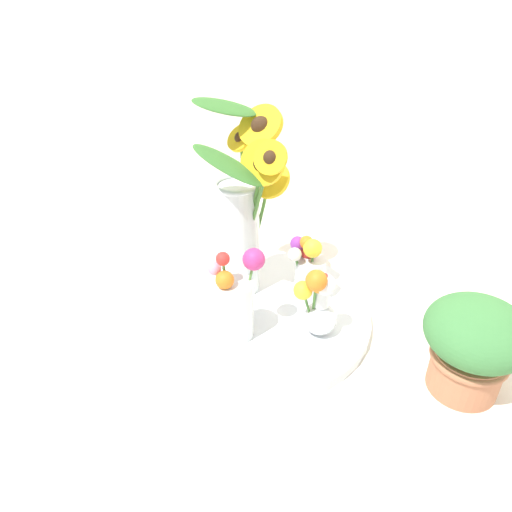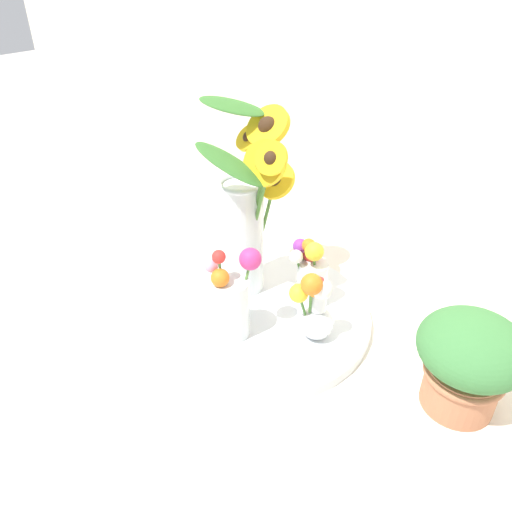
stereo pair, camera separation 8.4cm
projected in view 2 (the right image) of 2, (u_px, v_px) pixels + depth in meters
ground_plane at (232, 325)px, 1.01m from camera, size 6.00×6.00×0.00m
serving_tray at (256, 314)px, 1.02m from camera, size 0.46×0.46×0.02m
mason_jar_sunflowers at (245, 217)px, 0.99m from camera, size 0.24×0.22×0.40m
vase_small_center at (232, 299)px, 0.92m from camera, size 0.09×0.09×0.19m
vase_bulb_right at (315, 307)px, 0.91m from camera, size 0.07×0.08×0.15m
vase_small_back at (311, 273)px, 1.00m from camera, size 0.07×0.08×0.15m
potted_plant at (469, 360)px, 0.79m from camera, size 0.17×0.17×0.18m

